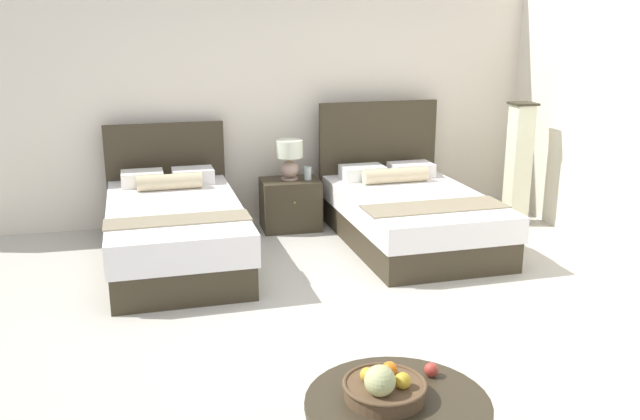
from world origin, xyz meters
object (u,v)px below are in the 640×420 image
Objects in this scene: table_lamp at (289,156)px; coffee_table at (397,419)px; loose_apple at (431,370)px; vase at (308,173)px; bed_near_window at (175,228)px; nightstand at (290,204)px; fruit_bowl at (384,387)px; bed_near_corner at (409,213)px; floor_lamp_corner at (518,164)px.

table_lamp is 0.47× the size of coffee_table.
table_lamp reaches higher than loose_apple.
coffee_table is 0.33m from loose_apple.
coffee_table is (-0.46, -4.05, -0.27)m from vase.
coffee_table is at bearing -74.86° from bed_near_window.
loose_apple is (-0.04, -3.91, 0.19)m from nightstand.
vase is 4.06m from fruit_bowl.
nightstand is 3.92m from loose_apple.
bed_near_corner reaches higher than vase.
floor_lamp_corner reaches higher than loose_apple.
nightstand is 1.49× the size of fruit_bowl.
bed_near_corner is 5.25× the size of fruit_bowl.
table_lamp reaches higher than fruit_bowl.
floor_lamp_corner reaches higher than vase.
fruit_bowl is at bearing -94.77° from nightstand.
table_lamp is (-0.00, 0.02, 0.50)m from nightstand.
loose_apple is at bearing 26.99° from fruit_bowl.
coffee_table is at bearing -93.91° from nightstand.
bed_near_window reaches higher than nightstand.
table_lamp is 4.11m from fruit_bowl.
bed_near_window is at bearing -149.39° from nightstand.
bed_near_window is at bearing -148.69° from table_lamp.
fruit_bowl reaches higher than loose_apple.
bed_near_corner is 3.65m from coffee_table.
coffee_table is 4.58m from floor_lamp_corner.
floor_lamp_corner is (1.32, 0.33, 0.35)m from bed_near_corner.
coffee_table is 12.21× the size of loose_apple.
coffee_table is at bearing -125.37° from floor_lamp_corner.
bed_near_window is 1.47m from table_lamp.
bed_near_corner is at bearing 71.34° from loose_apple.
coffee_table is at bearing -142.69° from loose_apple.
floor_lamp_corner reaches higher than nightstand.
coffee_table is 2.20× the size of fruit_bowl.
nightstand is at bearing 86.09° from coffee_table.
loose_apple is at bearing -124.18° from floor_lamp_corner.
table_lamp is at bearing 170.80° from floor_lamp_corner.
loose_apple is at bearing -90.62° from table_lamp.
fruit_bowl is 5.56× the size of loose_apple.
nightstand is 2.42m from floor_lamp_corner.
bed_near_corner reaches higher than bed_near_window.
fruit_bowl is 0.31× the size of floor_lamp_corner.
table_lamp is (-1.04, 0.71, 0.47)m from bed_near_corner.
bed_near_window is at bearing 105.14° from coffee_table.
bed_near_window is at bearing 109.79° from loose_apple.
bed_near_window is 2.24m from bed_near_corner.
nightstand reaches higher than coffee_table.
floor_lamp_corner is at bearing 54.63° from coffee_table.
floor_lamp_corner reaches higher than coffee_table.
bed_near_corner reaches higher than fruit_bowl.
bed_near_window is 5.58× the size of fruit_bowl.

